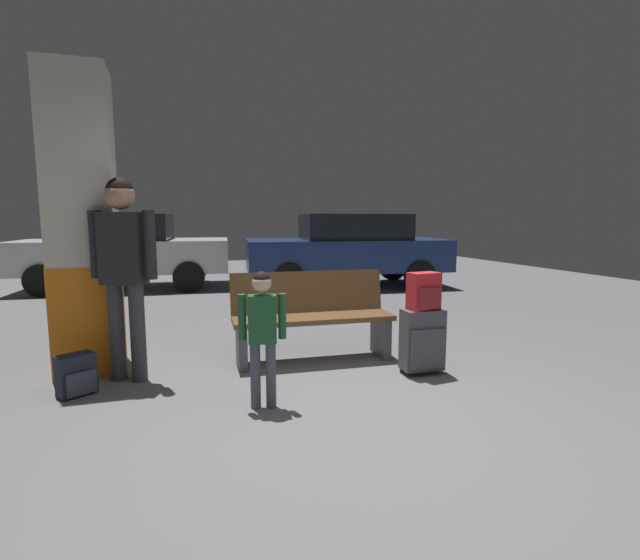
% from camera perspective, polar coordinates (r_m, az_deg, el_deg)
% --- Properties ---
extents(ground_plane, '(18.00, 18.00, 0.10)m').
position_cam_1_polar(ground_plane, '(7.13, -7.69, -4.48)').
color(ground_plane, slate).
extents(structural_pillar, '(0.57, 0.57, 2.77)m').
position_cam_1_polar(structural_pillar, '(4.83, -26.93, 6.04)').
color(structural_pillar, orange).
rests_on(structural_pillar, ground_plane).
extents(bench, '(1.63, 0.61, 0.89)m').
position_cam_1_polar(bench, '(4.75, -1.01, -4.47)').
color(bench, brown).
rests_on(bench, ground_plane).
extents(suitcase, '(0.39, 0.25, 0.60)m').
position_cam_1_polar(suitcase, '(4.43, 12.41, -7.16)').
color(suitcase, '#4C4C51').
rests_on(suitcase, ground_plane).
extents(backpack_bright, '(0.30, 0.22, 0.34)m').
position_cam_1_polar(backpack_bright, '(4.34, 12.60, -1.40)').
color(backpack_bright, red).
rests_on(backpack_bright, suitcase).
extents(child, '(0.35, 0.23, 1.05)m').
position_cam_1_polar(child, '(3.52, -7.07, -5.44)').
color(child, '#4C5160').
rests_on(child, ground_plane).
extents(adult, '(0.55, 0.35, 1.77)m').
position_cam_1_polar(adult, '(4.36, -22.89, 2.54)').
color(adult, '#38383D').
rests_on(adult, ground_plane).
extents(backpack_dark_floor, '(0.32, 0.30, 0.34)m').
position_cam_1_polar(backpack_dark_floor, '(4.34, -27.59, -10.26)').
color(backpack_dark_floor, '#1E232D').
rests_on(backpack_dark_floor, ground_plane).
extents(parked_car_far, '(4.25, 2.12, 1.51)m').
position_cam_1_polar(parked_car_far, '(10.31, -22.95, 3.51)').
color(parked_car_far, silver).
rests_on(parked_car_far, ground_plane).
extents(parked_car_near, '(4.28, 2.18, 1.51)m').
position_cam_1_polar(parked_car_near, '(9.76, 3.46, 3.90)').
color(parked_car_near, navy).
rests_on(parked_car_near, ground_plane).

